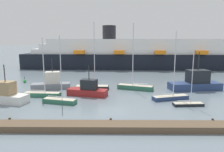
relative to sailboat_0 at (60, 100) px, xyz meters
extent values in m
plane|color=slate|center=(7.20, -3.20, -0.46)|extent=(600.00, 600.00, 0.00)
cube|color=brown|center=(7.20, -8.64, -0.13)|extent=(26.03, 1.87, 0.65)
cylinder|color=#423323|center=(-3.21, -7.61, -0.07)|extent=(0.24, 0.24, 0.78)
cylinder|color=#423323|center=(7.20, -7.61, -0.07)|extent=(0.24, 0.24, 0.78)
cylinder|color=#423323|center=(17.61, -7.61, -0.07)|extent=(0.24, 0.24, 0.78)
cube|color=#2D6B51|center=(-0.01, 0.00, -0.16)|extent=(4.90, 2.38, 0.61)
cube|color=beige|center=(-0.01, 0.00, 0.17)|extent=(4.69, 2.23, 0.04)
cylinder|color=silver|center=(0.36, -0.09, 4.50)|extent=(0.11, 0.11, 8.71)
cylinder|color=silver|center=(-0.67, 0.17, 0.50)|extent=(2.09, 0.62, 0.09)
cube|color=black|center=(17.45, -0.92, -0.28)|extent=(4.07, 1.33, 0.36)
cube|color=beige|center=(17.45, -0.92, -0.08)|extent=(3.90, 1.24, 0.04)
cylinder|color=silver|center=(17.77, -0.90, 3.50)|extent=(0.10, 0.10, 7.20)
cylinder|color=silver|center=(16.87, -0.96, 0.25)|extent=(1.80, 0.19, 0.08)
cube|color=#2D6B51|center=(11.28, 8.24, -0.08)|extent=(6.38, 3.47, 0.76)
cube|color=beige|center=(11.28, 8.24, 0.32)|extent=(6.11, 3.27, 0.04)
cylinder|color=silver|center=(10.80, 8.41, 5.67)|extent=(0.15, 0.15, 10.74)
cylinder|color=silver|center=(12.13, 7.94, 0.65)|extent=(2.69, 1.07, 0.12)
cube|color=#2D6B51|center=(-3.57, 3.40, -0.13)|extent=(5.75, 1.72, 0.65)
cube|color=beige|center=(-3.57, 3.40, 0.21)|extent=(5.52, 1.60, 0.04)
cylinder|color=silver|center=(-3.12, 3.36, 4.38)|extent=(0.14, 0.14, 8.37)
cylinder|color=silver|center=(-4.39, 3.46, 0.54)|extent=(2.55, 0.31, 0.11)
cube|color=black|center=(3.62, 8.61, -0.17)|extent=(5.94, 1.75, 0.58)
cube|color=beige|center=(3.62, 8.61, 0.14)|extent=(5.70, 1.61, 0.04)
cylinder|color=silver|center=(4.10, 8.61, 5.69)|extent=(0.14, 0.14, 11.14)
cylinder|color=silver|center=(2.76, 8.61, 0.47)|extent=(2.67, 0.11, 0.11)
cube|color=navy|center=(15.84, 1.95, -0.18)|extent=(5.57, 2.69, 0.56)
cube|color=beige|center=(15.84, 1.95, 0.12)|extent=(5.33, 2.53, 0.04)
cylinder|color=silver|center=(16.26, 2.07, 4.77)|extent=(0.13, 0.13, 9.34)
cylinder|color=silver|center=(15.08, 1.74, 0.45)|extent=(2.38, 0.76, 0.10)
cube|color=navy|center=(21.78, 8.40, 0.17)|extent=(9.29, 4.18, 1.26)
cube|color=#1E2328|center=(22.22, 8.46, 1.92)|extent=(3.86, 2.72, 2.23)
cylinder|color=#262626|center=(22.22, 8.46, 4.60)|extent=(0.18, 0.18, 3.14)
cube|color=white|center=(-7.90, 0.45, 0.13)|extent=(7.09, 3.81, 1.17)
cube|color=#A3845B|center=(-7.57, 0.37, 1.62)|extent=(2.68, 2.20, 1.83)
cylinder|color=#262626|center=(-7.57, 0.37, 3.72)|extent=(0.14, 0.14, 2.36)
cube|color=maroon|center=(3.32, 4.20, 0.06)|extent=(6.54, 3.49, 1.03)
cube|color=#1E2328|center=(3.62, 4.12, 1.36)|extent=(2.72, 2.07, 1.57)
cylinder|color=#262626|center=(3.62, 4.12, 3.24)|extent=(0.12, 0.12, 2.19)
cube|color=gray|center=(-3.82, 8.90, 0.03)|extent=(6.98, 3.35, 0.97)
cube|color=silver|center=(-3.49, 8.96, 1.57)|extent=(2.70, 2.08, 2.10)
cylinder|color=#262626|center=(-3.49, 8.96, 3.79)|extent=(0.13, 0.13, 2.34)
sphere|color=green|center=(22.62, 13.09, -0.09)|extent=(0.75, 0.75, 0.75)
cylinder|color=black|center=(22.62, 13.09, 0.66)|extent=(0.06, 0.06, 0.74)
sphere|color=green|center=(-10.82, 14.13, -0.13)|extent=(0.65, 0.65, 0.65)
cylinder|color=black|center=(-10.82, 14.13, 0.51)|extent=(0.06, 0.06, 0.63)
cube|color=black|center=(20.67, 37.34, 1.79)|extent=(82.02, 14.70, 4.49)
cube|color=white|center=(20.67, 37.34, 4.77)|extent=(75.44, 13.07, 1.47)
cube|color=white|center=(20.67, 37.34, 6.23)|extent=(70.91, 12.29, 1.47)
cube|color=white|center=(20.67, 37.34, 7.70)|extent=(66.38, 11.50, 1.47)
cube|color=orange|center=(-2.40, 32.32, 4.77)|extent=(3.03, 2.40, 1.03)
cube|color=orange|center=(9.02, 31.86, 4.77)|extent=(3.03, 2.40, 1.03)
cube|color=orange|center=(20.43, 31.40, 4.77)|extent=(3.03, 2.40, 1.03)
cube|color=orange|center=(31.85, 30.94, 4.77)|extent=(3.03, 2.40, 1.03)
cylinder|color=black|center=(5.99, 37.93, 10.48)|extent=(4.11, 4.11, 4.08)
camera|label=1|loc=(7.55, -28.10, 8.27)|focal=33.79mm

